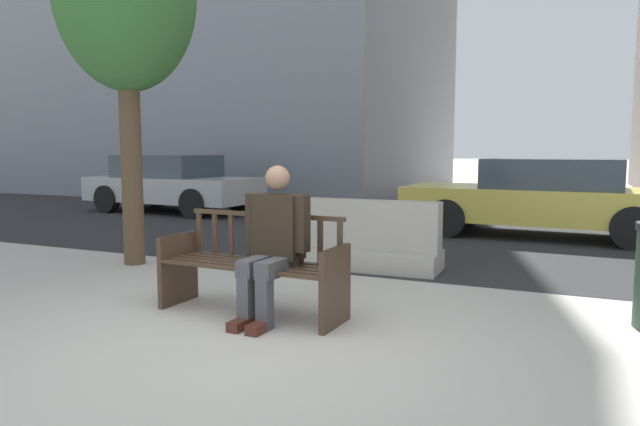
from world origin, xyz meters
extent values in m
plane|color=#B7B2A8|center=(0.00, 0.00, 0.00)|extent=(200.00, 200.00, 0.00)
cube|color=#28282B|center=(0.00, 8.70, 0.00)|extent=(120.00, 12.00, 0.01)
cube|color=#473323|center=(-1.18, 0.89, 0.33)|extent=(0.07, 0.51, 0.66)
cube|color=#473323|center=(0.46, 0.82, 0.33)|extent=(0.07, 0.51, 0.66)
cube|color=#473323|center=(-0.36, 0.86, 0.22)|extent=(0.06, 0.33, 0.45)
cube|color=#473323|center=(-0.37, 0.63, 0.45)|extent=(1.60, 0.15, 0.02)
cube|color=#473323|center=(-0.36, 0.74, 0.45)|extent=(1.60, 0.15, 0.02)
cube|color=#473323|center=(-0.36, 0.86, 0.45)|extent=(1.60, 0.15, 0.02)
cube|color=#473323|center=(-0.35, 0.97, 0.45)|extent=(1.60, 0.15, 0.02)
cube|color=#473323|center=(-0.35, 1.08, 0.45)|extent=(1.60, 0.15, 0.02)
cube|color=#473323|center=(-0.35, 1.09, 0.86)|extent=(1.60, 0.11, 0.04)
cube|color=#473323|center=(-1.09, 1.13, 0.65)|extent=(0.05, 0.03, 0.38)
cube|color=#473323|center=(-0.91, 1.12, 0.65)|extent=(0.05, 0.03, 0.38)
cube|color=#473323|center=(-0.72, 1.11, 0.65)|extent=(0.05, 0.03, 0.38)
cube|color=#473323|center=(-0.53, 1.10, 0.65)|extent=(0.05, 0.03, 0.38)
cube|color=#473323|center=(-0.35, 1.09, 0.65)|extent=(0.05, 0.03, 0.38)
cube|color=#473323|center=(-0.16, 1.09, 0.65)|extent=(0.05, 0.03, 0.38)
cube|color=#473323|center=(0.03, 1.08, 0.65)|extent=(0.05, 0.03, 0.38)
cube|color=#473323|center=(0.22, 1.07, 0.65)|extent=(0.05, 0.03, 0.38)
cube|color=#473323|center=(0.40, 1.06, 0.65)|extent=(0.05, 0.03, 0.38)
cube|color=#473323|center=(-1.18, 0.87, 0.65)|extent=(0.07, 0.46, 0.03)
cube|color=#473323|center=(0.46, 0.80, 0.65)|extent=(0.07, 0.46, 0.03)
cube|color=#2D2319|center=(-0.10, 0.91, 0.79)|extent=(0.41, 0.26, 0.56)
sphere|color=#9E755B|center=(-0.10, 0.89, 1.21)|extent=(0.21, 0.21, 0.21)
cube|color=#4C4C51|center=(-0.20, 0.70, 0.48)|extent=(0.16, 0.45, 0.14)
cube|color=#4C4C51|center=(-0.02, 0.69, 0.48)|extent=(0.16, 0.45, 0.14)
cube|color=#4C4C51|center=(-0.21, 0.53, 0.23)|extent=(0.12, 0.12, 0.45)
cube|color=#4C4C51|center=(-0.03, 0.52, 0.23)|extent=(0.12, 0.12, 0.45)
cube|color=#4C2319|center=(-0.21, 0.45, 0.04)|extent=(0.12, 0.26, 0.08)
cube|color=#4C2319|center=(-0.03, 0.44, 0.04)|extent=(0.12, 0.26, 0.08)
cube|color=#2D2319|center=(-0.35, 0.89, 0.83)|extent=(0.10, 0.12, 0.48)
cube|color=#2D2319|center=(0.14, 0.87, 0.83)|extent=(0.10, 0.12, 0.48)
cube|color=#ADA89E|center=(-0.19, 3.15, 0.12)|extent=(2.01, 0.72, 0.24)
cube|color=#ADA89E|center=(-0.19, 3.15, 0.54)|extent=(2.01, 0.34, 0.60)
cylinder|color=brown|center=(-2.88, 2.21, 1.35)|extent=(0.26, 0.26, 2.71)
cube|color=#DBC64C|center=(1.71, 6.80, 0.54)|extent=(4.49, 1.94, 0.56)
cube|color=#38424C|center=(1.88, 6.80, 1.06)|extent=(2.19, 1.62, 0.49)
cylinder|color=black|center=(0.30, 6.06, 0.32)|extent=(0.65, 0.25, 0.64)
cylinder|color=black|center=(0.38, 7.68, 0.32)|extent=(0.65, 0.25, 0.64)
cylinder|color=black|center=(3.03, 5.92, 0.32)|extent=(0.65, 0.25, 0.64)
cylinder|color=black|center=(3.11, 7.55, 0.32)|extent=(0.65, 0.25, 0.64)
cube|color=#B7B7BC|center=(-6.38, 7.42, 0.54)|extent=(4.19, 1.97, 0.56)
cube|color=#38424C|center=(-6.54, 7.43, 1.08)|extent=(2.24, 1.65, 0.51)
cylinder|color=black|center=(-5.07, 8.18, 0.32)|extent=(0.65, 0.25, 0.64)
cylinder|color=black|center=(-5.15, 6.53, 0.32)|extent=(0.65, 0.25, 0.64)
cylinder|color=black|center=(-7.61, 8.31, 0.32)|extent=(0.65, 0.25, 0.64)
cylinder|color=black|center=(-7.70, 6.66, 0.32)|extent=(0.65, 0.25, 0.64)
camera|label=1|loc=(2.20, -3.39, 1.44)|focal=32.00mm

